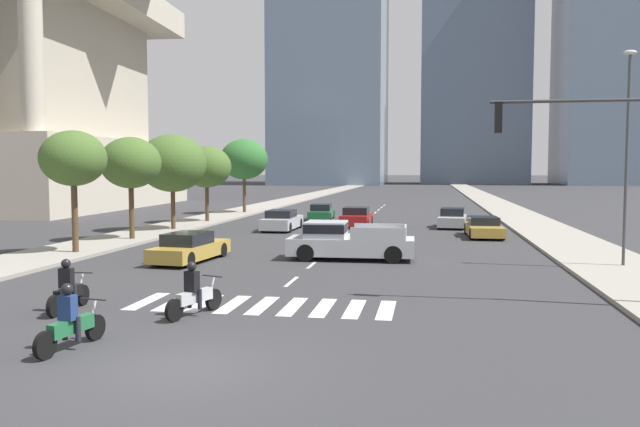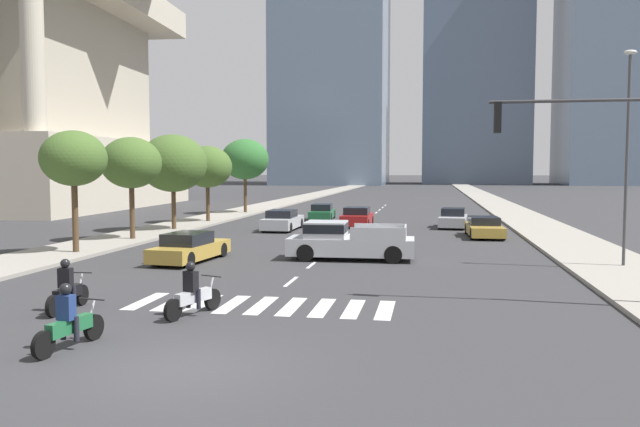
{
  "view_description": "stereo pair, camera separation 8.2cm",
  "coord_description": "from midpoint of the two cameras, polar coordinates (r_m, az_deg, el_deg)",
  "views": [
    {
      "loc": [
        4.73,
        -11.81,
        3.98
      ],
      "look_at": [
        0.0,
        15.94,
        2.0
      ],
      "focal_mm": 35.68,
      "sensor_mm": 36.0,
      "label": 1
    },
    {
      "loc": [
        4.81,
        -11.8,
        3.98
      ],
      "look_at": [
        0.0,
        15.94,
        2.0
      ],
      "focal_mm": 35.68,
      "sensor_mm": 36.0,
      "label": 2
    }
  ],
  "objects": [
    {
      "name": "ground_plane",
      "position": [
        13.34,
        -11.93,
        -13.42
      ],
      "size": [
        800.0,
        800.0,
        0.0
      ],
      "primitive_type": "plane",
      "color": "#333335"
    },
    {
      "name": "sidewalk_west",
      "position": [
        45.26,
        -12.13,
        -1.02
      ],
      "size": [
        4.0,
        260.0,
        0.15
      ],
      "primitive_type": "cube",
      "color": "gray",
      "rests_on": "ground"
    },
    {
      "name": "street_tree_third",
      "position": [
        41.56,
        -12.99,
        4.4
      ],
      "size": [
        4.3,
        4.3,
        6.02
      ],
      "color": "#4C3823",
      "rests_on": "sidewalk_west"
    },
    {
      "name": "street_tree_nearest",
      "position": [
        31.32,
        -21.16,
        4.59
      ],
      "size": [
        3.0,
        3.0,
        5.59
      ],
      "color": "#4C3823",
      "rests_on": "sidewalk_west"
    },
    {
      "name": "motorcycle_lead",
      "position": [
        15.22,
        -21.44,
        -9.15
      ],
      "size": [
        0.71,
        2.2,
        1.49
      ],
      "rotation": [
        0.0,
        0.0,
        1.41
      ],
      "color": "black",
      "rests_on": "ground"
    },
    {
      "name": "sidewalk_east",
      "position": [
        42.63,
        19.74,
        -1.47
      ],
      "size": [
        4.0,
        260.0,
        0.15
      ],
      "primitive_type": "cube",
      "color": "gray",
      "rests_on": "ground"
    },
    {
      "name": "sedan_red_2",
      "position": [
        44.0,
        3.41,
        -0.36
      ],
      "size": [
        1.94,
        4.34,
        1.35
      ],
      "rotation": [
        0.0,
        0.0,
        1.56
      ],
      "color": "maroon",
      "rests_on": "ground"
    },
    {
      "name": "street_tree_fifth",
      "position": [
        56.63,
        -6.7,
        4.84
      ],
      "size": [
        4.19,
        4.19,
        6.46
      ],
      "color": "#4C3823",
      "rests_on": "sidewalk_west"
    },
    {
      "name": "street_tree_fourth",
      "position": [
        47.46,
        -10.02,
        4.13
      ],
      "size": [
        3.61,
        3.61,
        5.52
      ],
      "color": "#4C3823",
      "rests_on": "sidewalk_west"
    },
    {
      "name": "street_lamp_east",
      "position": [
        27.85,
        25.93,
        5.69
      ],
      "size": [
        0.5,
        0.24,
        8.45
      ],
      "color": "#3F3F42",
      "rests_on": "sidewalk_east"
    },
    {
      "name": "sedan_silver_5",
      "position": [
        43.97,
        11.9,
        -0.47
      ],
      "size": [
        2.08,
        4.36,
        1.32
      ],
      "rotation": [
        0.0,
        0.0,
        -1.65
      ],
      "color": "#B7BABF",
      "rests_on": "ground"
    },
    {
      "name": "office_tower_right_skyline",
      "position": [
        181.04,
        25.17,
        15.65
      ],
      "size": [
        26.08,
        25.89,
        95.97
      ],
      "color": "slate",
      "rests_on": "ground"
    },
    {
      "name": "crosswalk_near",
      "position": [
        18.8,
        -5.14,
        -8.2
      ],
      "size": [
        7.65,
        2.51,
        0.01
      ],
      "color": "silver",
      "rests_on": "ground"
    },
    {
      "name": "lane_divider_center",
      "position": [
        46.16,
        3.87,
        -0.93
      ],
      "size": [
        0.14,
        50.0,
        0.01
      ],
      "color": "silver",
      "rests_on": "ground"
    },
    {
      "name": "sedan_green_1",
      "position": [
        49.88,
        0.25,
        0.11
      ],
      "size": [
        2.01,
        4.71,
        1.24
      ],
      "rotation": [
        0.0,
        0.0,
        1.64
      ],
      "color": "#1E6038",
      "rests_on": "ground"
    },
    {
      "name": "motorcycle_third",
      "position": [
        19.22,
        -21.59,
        -6.44
      ],
      "size": [
        0.7,
        2.15,
        1.49
      ],
      "rotation": [
        0.0,
        0.0,
        1.61
      ],
      "color": "black",
      "rests_on": "ground"
    },
    {
      "name": "sedan_silver_4",
      "position": [
        41.37,
        -3.33,
        -0.65
      ],
      "size": [
        1.92,
        4.81,
        1.32
      ],
      "rotation": [
        0.0,
        0.0,
        1.56
      ],
      "color": "#B7BABF",
      "rests_on": "ground"
    },
    {
      "name": "sedan_gold_3",
      "position": [
        38.43,
        14.58,
        -1.23
      ],
      "size": [
        2.05,
        4.82,
        1.17
      ],
      "rotation": [
        0.0,
        0.0,
        -1.54
      ],
      "color": "#B28E38",
      "rests_on": "ground"
    },
    {
      "name": "motorcycle_trailing",
      "position": [
        17.69,
        -11.19,
        -7.13
      ],
      "size": [
        1.02,
        2.12,
        1.49
      ],
      "rotation": [
        0.0,
        0.0,
        1.23
      ],
      "color": "black",
      "rests_on": "ground"
    },
    {
      "name": "sedan_gold_0",
      "position": [
        27.93,
        -11.53,
        -3.04
      ],
      "size": [
        2.18,
        4.86,
        1.27
      ],
      "rotation": [
        0.0,
        0.0,
        1.47
      ],
      "color": "#B28E38",
      "rests_on": "ground"
    },
    {
      "name": "traffic_signal_near",
      "position": [
        19.97,
        23.62,
        4.9
      ],
      "size": [
        5.04,
        0.28,
        6.18
      ],
      "rotation": [
        0.0,
        0.0,
        3.14
      ],
      "color": "#333335",
      "rests_on": "sidewalk_east"
    },
    {
      "name": "street_tree_second",
      "position": [
        36.32,
        -16.52,
        4.36
      ],
      "size": [
        3.3,
        3.3,
        5.57
      ],
      "color": "#4C3823",
      "rests_on": "sidewalk_west"
    },
    {
      "name": "pickup_truck",
      "position": [
        27.92,
        2.32,
        -2.49
      ],
      "size": [
        5.55,
        2.23,
        1.67
      ],
      "rotation": [
        0.0,
        0.0,
        3.17
      ],
      "color": "#B7BABF",
      "rests_on": "ground"
    }
  ]
}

